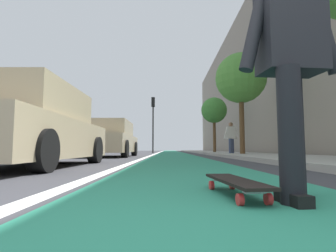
{
  "coord_description": "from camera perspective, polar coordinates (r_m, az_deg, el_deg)",
  "views": [
    {
      "loc": [
        -0.6,
        0.31,
        0.32
      ],
      "look_at": [
        8.64,
        0.32,
        1.13
      ],
      "focal_mm": 28.2,
      "sensor_mm": 36.0,
      "label": 1
    }
  ],
  "objects": [
    {
      "name": "building_facade",
      "position": [
        24.01,
        15.14,
        7.82
      ],
      "size": [
        40.0,
        1.2,
        11.15
      ],
      "primitive_type": "cube",
      "color": "gray",
      "rests_on": "ground"
    },
    {
      "name": "parked_car_mid",
      "position": [
        11.44,
        -12.58,
        -2.87
      ],
      "size": [
        4.37,
        2.0,
        1.49
      ],
      "color": "tan",
      "rests_on": "ground"
    },
    {
      "name": "skateboard",
      "position": [
        1.91,
        14.33,
        -11.73
      ],
      "size": [
        0.86,
        0.29,
        0.11
      ],
      "color": "red",
      "rests_on": "ground"
    },
    {
      "name": "traffic_light",
      "position": [
        21.81,
        -3.25,
        2.48
      ],
      "size": [
        0.33,
        0.28,
        4.6
      ],
      "color": "#2D2D2D",
      "rests_on": "ground"
    },
    {
      "name": "pedestrian_distant",
      "position": [
        13.49,
        13.47,
        -2.2
      ],
      "size": [
        0.47,
        0.72,
        1.66
      ],
      "color": "#384260",
      "rests_on": "ground"
    },
    {
      "name": "ground_plane",
      "position": [
        10.6,
        1.74,
        -6.74
      ],
      "size": [
        80.0,
        80.0,
        0.0
      ],
      "primitive_type": "plane",
      "color": "#38383D"
    },
    {
      "name": "sidewalk_curb",
      "position": [
        18.97,
        11.44,
        -5.7
      ],
      "size": [
        52.0,
        3.2,
        0.11
      ],
      "primitive_type": "cube",
      "color": "#9E9B93",
      "rests_on": "ground"
    },
    {
      "name": "street_tree_far",
      "position": [
        19.43,
        9.92,
        3.3
      ],
      "size": [
        1.86,
        1.86,
        4.06
      ],
      "color": "brown",
      "rests_on": "ground"
    },
    {
      "name": "street_tree_mid",
      "position": [
        12.7,
        15.45,
        9.88
      ],
      "size": [
        2.3,
        2.3,
        4.72
      ],
      "color": "brown",
      "rests_on": "ground"
    },
    {
      "name": "bike_lane_paint",
      "position": [
        24.6,
        0.79,
        -5.74
      ],
      "size": [
        56.0,
        2.04,
        0.0
      ],
      "primitive_type": "cube",
      "color": "#288466",
      "rests_on": "ground"
    },
    {
      "name": "lane_stripe_white",
      "position": [
        20.62,
        -2.33,
        -5.88
      ],
      "size": [
        52.0,
        0.16,
        0.01
      ],
      "primitive_type": "cube",
      "color": "silver",
      "rests_on": "ground"
    },
    {
      "name": "skater_person",
      "position": [
        1.97,
        24.94,
        13.61
      ],
      "size": [
        0.48,
        0.72,
        1.64
      ],
      "color": "black",
      "rests_on": "ground"
    },
    {
      "name": "parked_car_near",
      "position": [
        5.45,
        -27.5,
        -0.55
      ],
      "size": [
        4.1,
        1.87,
        1.46
      ],
      "color": "tan",
      "rests_on": "ground"
    }
  ]
}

